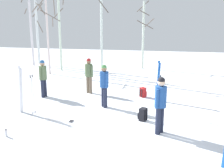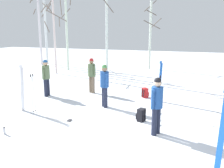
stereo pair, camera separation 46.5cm
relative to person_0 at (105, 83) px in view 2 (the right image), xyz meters
The scene contains 20 objects.
ground_plane 2.95m from the person_0, 66.27° to the right, with size 60.00×60.00×0.00m, color white.
person_0 is the anchor object (origin of this frame).
person_1 2.34m from the person_0, 126.63° to the left, with size 0.48×0.34×1.72m.
person_2 3.04m from the person_0, 39.02° to the right, with size 0.34×0.48×1.72m.
person_4 3.21m from the person_0, 168.54° to the left, with size 0.34×0.52×1.72m.
ski_pair_planted_0 2.48m from the person_0, 37.84° to the left, with size 0.15×0.18×1.76m.
ski_pair_planted_1 5.24m from the person_0, 40.88° to the right, with size 0.16×0.11×1.88m.
ski_pair_planted_2 3.13m from the person_0, 152.57° to the right, with size 0.09×0.21×1.76m.
ski_pair_lying_0 2.18m from the person_0, 108.09° to the right, with size 1.92×0.27×0.05m.
ski_poles_0 2.71m from the person_0, 144.62° to the right, with size 0.07×0.22×1.48m.
ski_poles_1 2.19m from the person_0, ahead, with size 0.07×0.20×1.42m.
backpack_0 2.15m from the person_0, 31.20° to the right, with size 0.33×0.31×0.44m.
backpack_1 2.40m from the person_0, 56.61° to the left, with size 0.34×0.34×0.44m.
water_bottle_0 3.99m from the person_0, 118.69° to the right, with size 0.07×0.07×0.22m.
birch_tree_0 13.75m from the person_0, 135.81° to the left, with size 1.24×1.24×6.68m.
birch_tree_1 14.21m from the person_0, 133.27° to the left, with size 1.55×1.50×7.51m.
birch_tree_2 8.68m from the person_0, 135.11° to the left, with size 1.71×1.70×5.12m.
birch_tree_3 9.94m from the person_0, 128.10° to the left, with size 1.14×0.73×6.36m.
birch_tree_4 6.38m from the person_0, 109.84° to the left, with size 1.15×0.97×6.25m.
birch_tree_5 10.51m from the person_0, 90.79° to the left, with size 1.44×1.64×5.31m.
Camera 2 is at (2.20, -6.01, 3.01)m, focal length 38.22 mm.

